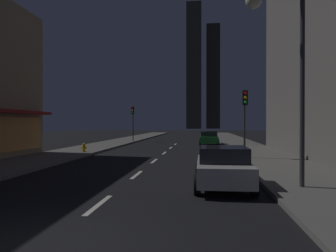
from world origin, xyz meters
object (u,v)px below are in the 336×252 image
Objects in this scene: fire_hydrant_far_left at (84,148)px; street_lamp_right at (277,41)px; car_parked_near at (223,166)px; car_parked_far at (209,138)px; traffic_light_near_right at (245,109)px; traffic_light_far_left at (133,116)px.

street_lamp_right is at bearing -46.56° from fire_hydrant_far_left.
car_parked_near is 1.00× the size of car_parked_far.
traffic_light_far_left is at bearing 121.31° from traffic_light_near_right.
street_lamp_right is (1.78, -0.39, 4.33)m from car_parked_near.
car_parked_far is 22.95m from street_lamp_right.
traffic_light_near_right is at bearing -14.47° from fire_hydrant_far_left.
traffic_light_near_right reaches higher than car_parked_near.
car_parked_near is at bearing -50.48° from fire_hydrant_far_left.
street_lamp_right is at bearing -12.47° from car_parked_near.
fire_hydrant_far_left is at bearing -131.98° from car_parked_far.
traffic_light_far_left is (-11.00, 18.08, 0.00)m from traffic_light_near_right.
fire_hydrant_far_left is at bearing 133.44° from street_lamp_right.
traffic_light_far_left reaches higher than fire_hydrant_far_left.
fire_hydrant_far_left is 15.39m from traffic_light_far_left.
car_parked_near reaches higher than fire_hydrant_far_left.
traffic_light_near_right is 1.00× the size of traffic_light_far_left.
car_parked_far is 1.01× the size of traffic_light_near_right.
car_parked_near is 1.01× the size of traffic_light_far_left.
car_parked_near is at bearing -71.15° from traffic_light_far_left.
traffic_light_near_right is at bearing 77.51° from car_parked_near.
traffic_light_near_right is 9.16m from street_lamp_right.
car_parked_far is at bearing 90.00° from car_parked_near.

